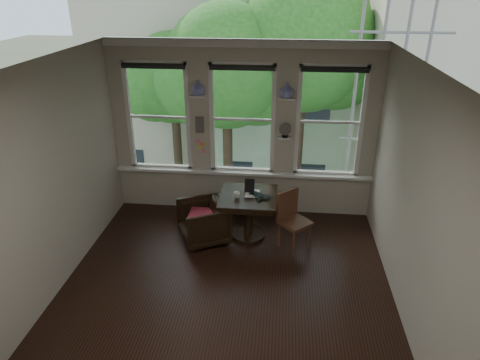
# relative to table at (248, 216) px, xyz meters

# --- Properties ---
(ground) EXTENTS (4.50, 4.50, 0.00)m
(ground) POSITION_rel_table_xyz_m (-0.19, -1.29, -0.38)
(ground) COLOR black
(ground) RESTS_ON ground
(ceiling) EXTENTS (4.50, 4.50, 0.00)m
(ceiling) POSITION_rel_table_xyz_m (-0.19, -1.29, 2.62)
(ceiling) COLOR silver
(ceiling) RESTS_ON ground
(wall_back) EXTENTS (4.50, 0.00, 4.50)m
(wall_back) POSITION_rel_table_xyz_m (-0.19, 0.96, 1.12)
(wall_back) COLOR #BAB09E
(wall_back) RESTS_ON ground
(wall_front) EXTENTS (4.50, 0.00, 4.50)m
(wall_front) POSITION_rel_table_xyz_m (-0.19, -3.54, 1.12)
(wall_front) COLOR #BAB09E
(wall_front) RESTS_ON ground
(wall_left) EXTENTS (0.00, 4.50, 4.50)m
(wall_left) POSITION_rel_table_xyz_m (-2.44, -1.29, 1.12)
(wall_left) COLOR #BAB09E
(wall_left) RESTS_ON ground
(wall_right) EXTENTS (0.00, 4.50, 4.50)m
(wall_right) POSITION_rel_table_xyz_m (2.06, -1.29, 1.12)
(wall_right) COLOR #BAB09E
(wall_right) RESTS_ON ground
(window_left) EXTENTS (1.10, 0.12, 1.90)m
(window_left) POSITION_rel_table_xyz_m (-1.64, 0.96, 1.32)
(window_left) COLOR white
(window_left) RESTS_ON ground
(window_center) EXTENTS (1.10, 0.12, 1.90)m
(window_center) POSITION_rel_table_xyz_m (-0.19, 0.96, 1.32)
(window_center) COLOR white
(window_center) RESTS_ON ground
(window_right) EXTENTS (1.10, 0.12, 1.90)m
(window_right) POSITION_rel_table_xyz_m (1.26, 0.96, 1.32)
(window_right) COLOR white
(window_right) RESTS_ON ground
(shelf_left) EXTENTS (0.26, 0.16, 0.03)m
(shelf_left) POSITION_rel_table_xyz_m (-0.92, 0.86, 1.73)
(shelf_left) COLOR white
(shelf_left) RESTS_ON ground
(shelf_right) EXTENTS (0.26, 0.16, 0.03)m
(shelf_right) POSITION_rel_table_xyz_m (0.53, 0.86, 1.73)
(shelf_right) COLOR white
(shelf_right) RESTS_ON ground
(intercom) EXTENTS (0.14, 0.06, 0.28)m
(intercom) POSITION_rel_table_xyz_m (-0.92, 0.89, 1.23)
(intercom) COLOR #59544F
(intercom) RESTS_ON ground
(sticky_notes) EXTENTS (0.16, 0.01, 0.24)m
(sticky_notes) POSITION_rel_table_xyz_m (-0.92, 0.90, 0.88)
(sticky_notes) COLOR pink
(sticky_notes) RESTS_ON ground
(desk_fan) EXTENTS (0.20, 0.20, 0.24)m
(desk_fan) POSITION_rel_table_xyz_m (0.53, 0.84, 1.16)
(desk_fan) COLOR #59544F
(desk_fan) RESTS_ON ground
(vase_left) EXTENTS (0.24, 0.24, 0.25)m
(vase_left) POSITION_rel_table_xyz_m (-0.92, 0.86, 1.86)
(vase_left) COLOR silver
(vase_left) RESTS_ON shelf_left
(vase_right) EXTENTS (0.24, 0.24, 0.25)m
(vase_right) POSITION_rel_table_xyz_m (0.53, 0.86, 1.86)
(vase_right) COLOR silver
(vase_right) RESTS_ON shelf_right
(table) EXTENTS (0.90, 0.90, 0.75)m
(table) POSITION_rel_table_xyz_m (0.00, 0.00, 0.00)
(table) COLOR black
(table) RESTS_ON ground
(armchair_left) EXTENTS (0.98, 0.97, 0.67)m
(armchair_left) POSITION_rel_table_xyz_m (-0.70, -0.19, -0.04)
(armchair_left) COLOR black
(armchair_left) RESTS_ON ground
(cushion_red) EXTENTS (0.45, 0.45, 0.06)m
(cushion_red) POSITION_rel_table_xyz_m (-0.70, -0.19, 0.08)
(cushion_red) COLOR maroon
(cushion_red) RESTS_ON armchair_left
(side_chair_right) EXTENTS (0.59, 0.59, 0.92)m
(side_chair_right) POSITION_rel_table_xyz_m (0.74, -0.26, 0.09)
(side_chair_right) COLOR #442918
(side_chair_right) RESTS_ON ground
(laptop) EXTENTS (0.41, 0.38, 0.03)m
(laptop) POSITION_rel_table_xyz_m (0.16, -0.06, 0.39)
(laptop) COLOR black
(laptop) RESTS_ON table
(mug) EXTENTS (0.11, 0.11, 0.09)m
(mug) POSITION_rel_table_xyz_m (-0.18, -0.09, 0.42)
(mug) COLOR white
(mug) RESTS_ON table
(drinking_glass) EXTENTS (0.13, 0.13, 0.10)m
(drinking_glass) POSITION_rel_table_xyz_m (0.17, -0.16, 0.42)
(drinking_glass) COLOR white
(drinking_glass) RESTS_ON table
(tablet) EXTENTS (0.16, 0.08, 0.22)m
(tablet) POSITION_rel_table_xyz_m (0.01, 0.13, 0.48)
(tablet) COLOR black
(tablet) RESTS_ON table
(papers) EXTENTS (0.23, 0.31, 0.00)m
(papers) POSITION_rel_table_xyz_m (0.05, 0.07, 0.38)
(papers) COLOR silver
(papers) RESTS_ON table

